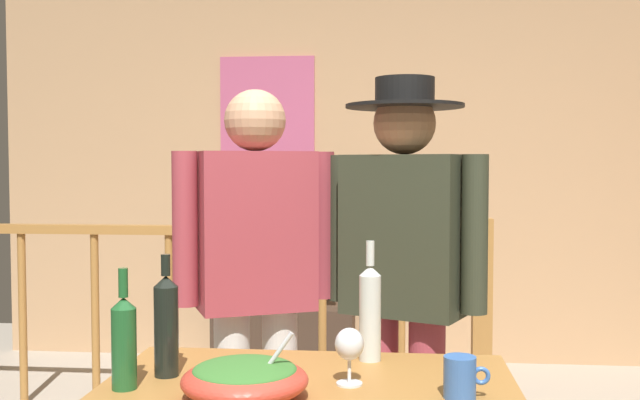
% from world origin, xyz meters
% --- Properties ---
extents(back_wall, '(5.15, 0.10, 2.86)m').
position_xyz_m(back_wall, '(0.00, 2.70, 1.43)').
color(back_wall, tan).
rests_on(back_wall, ground_plane).
extents(framed_picture, '(0.65, 0.03, 0.79)m').
position_xyz_m(framed_picture, '(-0.71, 2.64, 1.68)').
color(framed_picture, '#B24F74').
extents(stair_railing, '(3.03, 0.10, 1.06)m').
position_xyz_m(stair_railing, '(-0.42, 1.53, 0.64)').
color(stair_railing, '#9E6B33').
rests_on(stair_railing, ground_plane).
extents(tv_console, '(0.90, 0.40, 0.43)m').
position_xyz_m(tv_console, '(-0.55, 2.35, 0.21)').
color(tv_console, '#38281E').
rests_on(tv_console, ground_plane).
extents(flat_screen_tv, '(0.68, 0.12, 0.48)m').
position_xyz_m(flat_screen_tv, '(-0.55, 2.32, 0.71)').
color(flat_screen_tv, black).
rests_on(flat_screen_tv, tv_console).
extents(salad_bowl, '(0.33, 0.33, 0.18)m').
position_xyz_m(salad_bowl, '(-0.23, -0.54, 0.80)').
color(salad_bowl, '#CC3D2D').
rests_on(salad_bowl, serving_table).
extents(wine_glass, '(0.08, 0.08, 0.16)m').
position_xyz_m(wine_glass, '(0.03, -0.38, 0.85)').
color(wine_glass, silver).
rests_on(wine_glass, serving_table).
extents(wine_bottle_dark, '(0.07, 0.07, 0.35)m').
position_xyz_m(wine_bottle_dark, '(-0.49, -0.35, 0.89)').
color(wine_bottle_dark, black).
rests_on(wine_bottle_dark, serving_table).
extents(wine_bottle_clear, '(0.07, 0.07, 0.37)m').
position_xyz_m(wine_bottle_clear, '(0.08, -0.13, 0.89)').
color(wine_bottle_clear, silver).
rests_on(wine_bottle_clear, serving_table).
extents(wine_bottle_green, '(0.07, 0.07, 0.33)m').
position_xyz_m(wine_bottle_green, '(-0.57, -0.48, 0.87)').
color(wine_bottle_green, '#1E5628').
rests_on(wine_bottle_green, serving_table).
extents(mug_blue, '(0.12, 0.08, 0.11)m').
position_xyz_m(mug_blue, '(0.32, -0.47, 0.79)').
color(mug_blue, '#3866B2').
rests_on(mug_blue, serving_table).
extents(person_standing_left, '(0.56, 0.37, 1.61)m').
position_xyz_m(person_standing_left, '(-0.35, 0.27, 0.95)').
color(person_standing_left, beige).
rests_on(person_standing_left, ground_plane).
extents(person_standing_right, '(0.56, 0.42, 1.65)m').
position_xyz_m(person_standing_right, '(0.19, 0.27, 0.99)').
color(person_standing_right, '#9E3842').
rests_on(person_standing_right, ground_plane).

